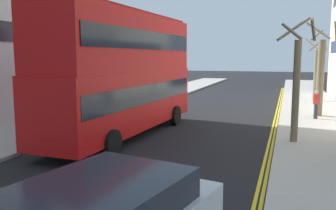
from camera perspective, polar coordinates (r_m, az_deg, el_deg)
The scene contains 9 objects.
sidewalk_right at distance 18.47m, azimuth 23.30°, elevation -4.15°, with size 4.00×80.00×0.14m, color #ADA89E.
sidewalk_left at distance 21.65m, azimuth -13.43°, elevation -2.05°, with size 4.00×80.00×0.14m, color #ADA89E.
kerb_line_outer at distance 16.47m, azimuth 16.50°, elevation -5.46°, with size 0.10×56.00×0.01m, color yellow.
kerb_line_inner at distance 16.47m, azimuth 15.94°, elevation -5.43°, with size 0.10×56.00×0.01m, color yellow.
double_decker_bus_away at distance 16.43m, azimuth -6.99°, elevation 5.44°, with size 3.17×10.91×5.64m.
pedestrian_far at distance 22.02m, azimuth 22.60°, elevation 0.14°, with size 0.34×0.22×1.62m.
street_tree_near at distance 15.62m, azimuth 19.84°, elevation 3.34°, with size 1.59×1.62×5.19m.
street_tree_mid at distance 31.12m, azimuth 22.61°, elevation 4.72°, with size 1.66×1.58×4.94m.
street_tree_far at distance 23.08m, azimuth 23.21°, elevation 4.43°, with size 1.85×1.67×5.54m.
Camera 1 is at (4.92, -2.04, 3.67)m, focal length 38.11 mm.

